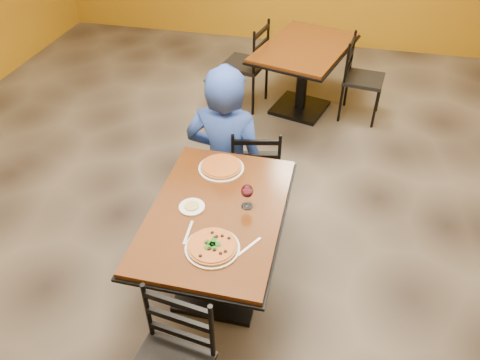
% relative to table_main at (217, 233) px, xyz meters
% --- Properties ---
extents(floor, '(7.00, 8.00, 0.01)m').
position_rel_table_main_xyz_m(floor, '(0.00, 0.50, -0.56)').
color(floor, black).
rests_on(floor, ground).
extents(table_main, '(0.83, 1.23, 0.75)m').
position_rel_table_main_xyz_m(table_main, '(0.00, 0.00, 0.00)').
color(table_main, '#56290D').
rests_on(table_main, floor).
extents(table_second, '(1.11, 1.39, 0.75)m').
position_rel_table_main_xyz_m(table_second, '(0.24, 2.60, -0.00)').
color(table_second, '#56290D').
rests_on(table_second, floor).
extents(chair_main_far, '(0.45, 0.45, 0.84)m').
position_rel_table_main_xyz_m(chair_main_far, '(0.06, 0.90, -0.14)').
color(chair_main_far, black).
rests_on(chair_main_far, floor).
extents(chair_second_left, '(0.50, 0.50, 0.94)m').
position_rel_table_main_xyz_m(chair_second_left, '(-0.41, 2.60, -0.09)').
color(chair_second_left, black).
rests_on(chair_second_left, floor).
extents(chair_second_right, '(0.44, 0.44, 0.88)m').
position_rel_table_main_xyz_m(chair_second_right, '(0.88, 2.60, -0.12)').
color(chair_second_right, black).
rests_on(chair_second_right, floor).
extents(diner, '(0.66, 0.45, 1.31)m').
position_rel_table_main_xyz_m(diner, '(-0.16, 0.84, 0.10)').
color(diner, navy).
rests_on(diner, floor).
extents(plate_main, '(0.31, 0.31, 0.01)m').
position_rel_table_main_xyz_m(plate_main, '(0.06, -0.31, 0.20)').
color(plate_main, white).
rests_on(plate_main, table_main).
extents(pizza_main, '(0.28, 0.28, 0.02)m').
position_rel_table_main_xyz_m(pizza_main, '(0.06, -0.31, 0.21)').
color(pizza_main, maroon).
rests_on(pizza_main, plate_main).
extents(plate_far, '(0.31, 0.31, 0.01)m').
position_rel_table_main_xyz_m(plate_far, '(-0.08, 0.41, 0.20)').
color(plate_far, white).
rests_on(plate_far, table_main).
extents(pizza_far, '(0.28, 0.28, 0.02)m').
position_rel_table_main_xyz_m(pizza_far, '(-0.08, 0.41, 0.21)').
color(pizza_far, '#B57A22').
rests_on(pizza_far, plate_far).
extents(side_plate, '(0.16, 0.16, 0.01)m').
position_rel_table_main_xyz_m(side_plate, '(-0.15, -0.01, 0.20)').
color(side_plate, white).
rests_on(side_plate, table_main).
extents(dip, '(0.09, 0.09, 0.01)m').
position_rel_table_main_xyz_m(dip, '(-0.15, -0.01, 0.21)').
color(dip, tan).
rests_on(dip, side_plate).
extents(wine_glass, '(0.08, 0.08, 0.18)m').
position_rel_table_main_xyz_m(wine_glass, '(0.17, 0.08, 0.28)').
color(wine_glass, white).
rests_on(wine_glass, table_main).
extents(fork, '(0.02, 0.19, 0.00)m').
position_rel_table_main_xyz_m(fork, '(-0.11, -0.22, 0.20)').
color(fork, silver).
rests_on(fork, table_main).
extents(knife, '(0.12, 0.19, 0.00)m').
position_rel_table_main_xyz_m(knife, '(0.25, -0.26, 0.20)').
color(knife, silver).
rests_on(knife, table_main).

